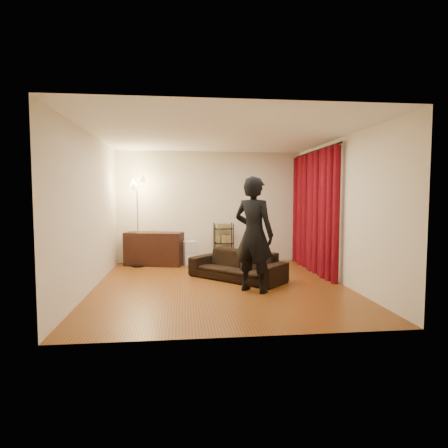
{
  "coord_description": "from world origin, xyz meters",
  "views": [
    {
      "loc": [
        -0.67,
        -6.67,
        1.63
      ],
      "look_at": [
        0.1,
        0.3,
        1.1
      ],
      "focal_mm": 30.0,
      "sensor_mm": 36.0,
      "label": 1
    }
  ],
  "objects": [
    {
      "name": "wire_shelf",
      "position": [
        0.31,
        2.28,
        0.49
      ],
      "size": [
        0.45,
        0.32,
        0.97
      ],
      "primitive_type": null,
      "rotation": [
        0.0,
        0.0,
        0.03
      ],
      "color": "black",
      "rests_on": "ground"
    },
    {
      "name": "wall_back",
      "position": [
        0.0,
        2.5,
        1.35
      ],
      "size": [
        5.0,
        0.0,
        5.0
      ],
      "primitive_type": "plane",
      "rotation": [
        1.57,
        0.0,
        0.0
      ],
      "color": "beige",
      "rests_on": "ground"
    },
    {
      "name": "curtain",
      "position": [
        2.13,
        1.12,
        1.28
      ],
      "size": [
        0.22,
        2.65,
        2.55
      ],
      "primitive_type": null,
      "color": "#66090E",
      "rests_on": "ground"
    },
    {
      "name": "sofa",
      "position": [
        0.37,
        0.47,
        0.28
      ],
      "size": [
        1.88,
        1.85,
        0.55
      ],
      "primitive_type": "imported",
      "rotation": [
        0.0,
        0.0,
        -0.77
      ],
      "color": "black",
      "rests_on": "ground"
    },
    {
      "name": "wall_right",
      "position": [
        2.25,
        0.0,
        1.35
      ],
      "size": [
        0.0,
        5.0,
        5.0
      ],
      "primitive_type": "plane",
      "rotation": [
        1.57,
        0.0,
        -1.57
      ],
      "color": "beige",
      "rests_on": "ground"
    },
    {
      "name": "wall_front",
      "position": [
        0.0,
        -2.5,
        1.35
      ],
      "size": [
        5.0,
        0.0,
        5.0
      ],
      "primitive_type": "plane",
      "rotation": [
        -1.57,
        0.0,
        0.0
      ],
      "color": "beige",
      "rests_on": "ground"
    },
    {
      "name": "storage_boxes",
      "position": [
        -0.51,
        2.2,
        0.28
      ],
      "size": [
        0.41,
        0.38,
        0.56
      ],
      "primitive_type": null,
      "rotation": [
        0.0,
        0.0,
        0.4
      ],
      "color": "silver",
      "rests_on": "ground"
    },
    {
      "name": "person",
      "position": [
        0.52,
        -0.48,
        0.98
      ],
      "size": [
        0.85,
        0.82,
        1.95
      ],
      "primitive_type": "imported",
      "rotation": [
        0.0,
        0.0,
        2.46
      ],
      "color": "black",
      "rests_on": "ground"
    },
    {
      "name": "floor_lamp",
      "position": [
        -1.7,
        2.04,
        1.03
      ],
      "size": [
        0.41,
        0.41,
        2.06
      ],
      "primitive_type": null,
      "rotation": [
        0.0,
        0.0,
        0.1
      ],
      "color": "silver",
      "rests_on": "ground"
    },
    {
      "name": "wall_left",
      "position": [
        -2.25,
        0.0,
        1.35
      ],
      "size": [
        0.0,
        5.0,
        5.0
      ],
      "primitive_type": "plane",
      "rotation": [
        1.57,
        0.0,
        1.57
      ],
      "color": "beige",
      "rests_on": "ground"
    },
    {
      "name": "ceiling",
      "position": [
        0.0,
        0.0,
        2.7
      ],
      "size": [
        5.0,
        5.0,
        0.0
      ],
      "primitive_type": "plane",
      "rotation": [
        3.14,
        0.0,
        0.0
      ],
      "color": "white",
      "rests_on": "ground"
    },
    {
      "name": "floor",
      "position": [
        0.0,
        0.0,
        0.0
      ],
      "size": [
        5.0,
        5.0,
        0.0
      ],
      "primitive_type": "plane",
      "color": "brown",
      "rests_on": "ground"
    },
    {
      "name": "curtain_rod",
      "position": [
        2.15,
        1.12,
        2.58
      ],
      "size": [
        0.04,
        2.65,
        0.04
      ],
      "primitive_type": "cylinder",
      "rotation": [
        1.57,
        0.0,
        0.0
      ],
      "color": "black",
      "rests_on": "wall_right"
    },
    {
      "name": "media_cabinet",
      "position": [
        -1.35,
        2.17,
        0.39
      ],
      "size": [
        1.41,
        0.82,
        0.77
      ],
      "primitive_type": "cube",
      "rotation": [
        0.0,
        0.0,
        -0.26
      ],
      "color": "black",
      "rests_on": "ground"
    }
  ]
}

